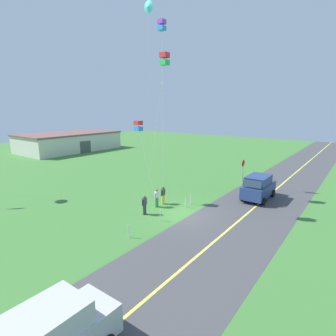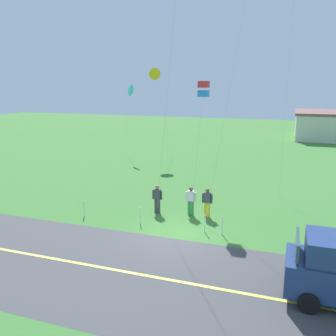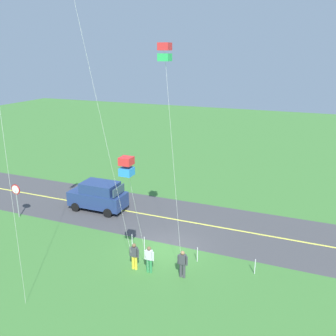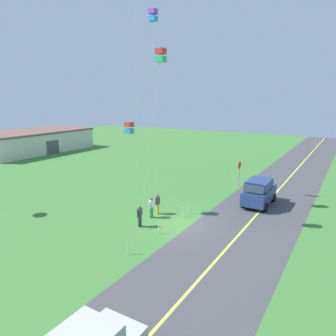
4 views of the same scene
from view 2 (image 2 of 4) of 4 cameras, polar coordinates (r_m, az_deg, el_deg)
ground_plane at (r=17.54m, az=1.16°, el=-10.60°), size 120.00×120.00×0.10m
asphalt_road at (r=14.16m, az=-4.01°, el=-16.57°), size 120.00×7.00×0.00m
road_centre_stripe at (r=14.16m, az=-4.01°, el=-16.56°), size 120.00×0.16×0.00m
person_adult_near at (r=19.98m, az=-1.71°, el=-4.77°), size 0.58×0.22×1.60m
person_adult_companion at (r=19.67m, az=3.64°, el=-5.08°), size 0.58×0.22×1.60m
person_child_watcher at (r=19.48m, az=6.23°, el=-5.32°), size 0.58×0.22×1.60m
kite_blue_mid at (r=20.59m, az=5.66°, el=12.33°), size 0.56×2.29×7.18m
kite_green_far at (r=34.65m, az=-2.14°, el=14.66°), size 2.06×1.42×8.49m
kite_orange_near at (r=35.70m, az=-6.04°, el=12.15°), size 1.73×1.31×6.99m
fence_post_0 at (r=20.13m, az=-13.19°, el=-6.22°), size 0.05×0.05×0.90m
fence_post_1 at (r=18.65m, az=-4.46°, el=-7.48°), size 0.05×0.05×0.90m
fence_post_2 at (r=17.66m, az=5.88°, el=-8.74°), size 0.05×0.05×0.90m
fence_post_3 at (r=17.50m, az=8.59°, el=-9.02°), size 0.05×0.05×0.90m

